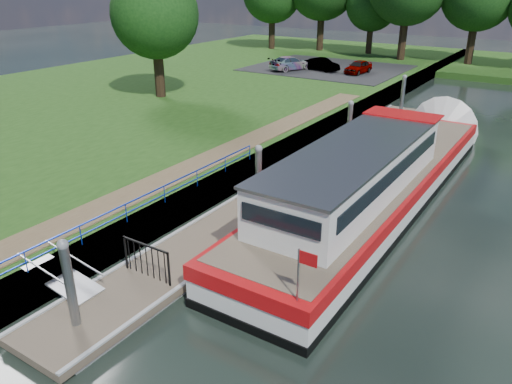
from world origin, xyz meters
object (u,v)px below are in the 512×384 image
Objects in this scene: car_a at (358,67)px; car_b at (322,64)px; pontoon at (309,176)px; barge at (380,177)px; car_c at (290,63)px.

car_b is at bearing -167.05° from car_a.
pontoon is 8.75× the size of car_a.
pontoon is 1.42× the size of barge.
car_c reaches higher than car_a.
barge is 26.54m from car_a.
pontoon is 3.74m from barge.
car_a is 0.99× the size of car_b.
barge is at bearing -135.03° from car_b.
car_a reaches higher than pontoon.
car_a is at bearing -68.33° from car_b.
barge reaches higher than car_a.
car_b is at bearing 114.88° from pontoon.
car_b is (-14.35, 23.71, 0.32)m from barge.
car_c is at bearing 129.96° from car_b.
car_c is at bearing 121.48° from pontoon.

